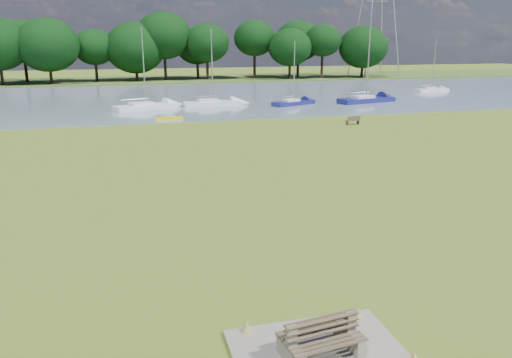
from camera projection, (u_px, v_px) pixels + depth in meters
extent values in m
plane|color=olive|center=(215.00, 192.00, 25.17)|extent=(220.00, 220.00, 0.00)
cube|color=gray|center=(156.00, 99.00, 64.21)|extent=(220.00, 40.00, 0.10)
cube|color=#4C6626|center=(144.00, 81.00, 92.10)|extent=(220.00, 20.00, 0.40)
cube|color=gray|center=(320.00, 355.00, 12.14)|extent=(4.20, 3.20, 0.10)
cube|color=gray|center=(291.00, 353.00, 11.76)|extent=(0.39, 1.15, 0.47)
cube|color=gray|center=(291.00, 337.00, 11.65)|extent=(0.26, 0.22, 0.59)
cube|color=gray|center=(349.00, 338.00, 12.36)|extent=(0.39, 1.15, 0.47)
cube|color=gray|center=(350.00, 322.00, 12.24)|extent=(0.26, 0.22, 0.59)
cube|color=brown|center=(329.00, 344.00, 11.68)|extent=(1.98, 0.69, 0.04)
cube|color=brown|center=(323.00, 326.00, 11.83)|extent=(1.94, 0.40, 0.47)
cube|color=brown|center=(314.00, 328.00, 12.31)|extent=(1.98, 0.69, 0.04)
cube|color=brown|center=(320.00, 322.00, 11.98)|extent=(1.94, 0.40, 0.47)
cube|color=brown|center=(347.00, 123.00, 44.65)|extent=(0.11, 0.40, 0.40)
cube|color=brown|center=(358.00, 122.00, 45.04)|extent=(0.11, 0.40, 0.40)
cube|color=brown|center=(353.00, 120.00, 44.79)|extent=(1.34, 0.52, 0.04)
cube|color=brown|center=(354.00, 118.00, 44.58)|extent=(1.31, 0.18, 0.39)
cube|color=yellow|center=(169.00, 118.00, 47.43)|extent=(2.65, 0.76, 0.26)
cylinder|color=#9A9CA1|center=(372.00, 0.00, 94.67)|extent=(0.26, 0.26, 28.65)
cylinder|color=#9A9CA1|center=(396.00, 1.00, 95.91)|extent=(0.26, 0.26, 28.65)
cylinder|color=#9A9CA1|center=(360.00, 2.00, 99.33)|extent=(0.26, 0.26, 28.65)
cylinder|color=#9A9CA1|center=(383.00, 2.00, 100.58)|extent=(0.26, 0.26, 28.65)
cylinder|color=black|center=(2.00, 72.00, 82.06)|extent=(0.53, 0.53, 4.06)
cylinder|color=black|center=(47.00, 70.00, 83.76)|extent=(0.53, 0.53, 4.37)
ellipsoid|color=black|center=(44.00, 37.00, 82.31)|extent=(8.52, 8.52, 7.24)
cylinder|color=black|center=(91.00, 72.00, 85.62)|extent=(0.53, 0.53, 3.45)
ellipsoid|color=black|center=(89.00, 47.00, 84.48)|extent=(9.58, 9.58, 8.14)
cylinder|color=black|center=(133.00, 71.00, 87.32)|extent=(0.53, 0.53, 3.76)
ellipsoid|color=black|center=(131.00, 43.00, 86.08)|extent=(7.45, 7.45, 6.33)
cylinder|color=black|center=(173.00, 69.00, 89.02)|extent=(0.53, 0.53, 4.06)
ellipsoid|color=black|center=(172.00, 40.00, 87.67)|extent=(8.52, 8.52, 7.24)
cylinder|color=black|center=(212.00, 68.00, 90.72)|extent=(0.53, 0.53, 4.37)
ellipsoid|color=black|center=(211.00, 37.00, 89.27)|extent=(9.58, 9.58, 8.14)
cylinder|color=black|center=(249.00, 70.00, 92.59)|extent=(0.53, 0.53, 3.45)
ellipsoid|color=black|center=(249.00, 46.00, 91.44)|extent=(7.45, 7.45, 6.33)
cylinder|color=black|center=(285.00, 68.00, 94.29)|extent=(0.53, 0.53, 3.76)
ellipsoid|color=black|center=(285.00, 43.00, 93.04)|extent=(8.52, 8.52, 7.24)
cylinder|color=black|center=(320.00, 67.00, 95.99)|extent=(0.53, 0.53, 4.06)
ellipsoid|color=black|center=(320.00, 40.00, 94.64)|extent=(9.58, 9.58, 8.14)
cylinder|color=black|center=(353.00, 65.00, 97.69)|extent=(0.53, 0.53, 4.37)
ellipsoid|color=black|center=(354.00, 37.00, 96.24)|extent=(7.45, 7.45, 6.33)
cube|color=navy|center=(294.00, 102.00, 57.71)|extent=(5.65, 3.59, 0.66)
cube|color=silver|center=(291.00, 99.00, 57.34)|extent=(2.24, 1.87, 0.43)
cylinder|color=#A5A8AD|center=(294.00, 71.00, 56.76)|extent=(0.11, 0.11, 6.70)
cube|color=silver|center=(146.00, 106.00, 54.30)|extent=(7.23, 4.50, 0.74)
cube|color=silver|center=(141.00, 102.00, 53.85)|extent=(2.86, 2.37, 0.47)
cylinder|color=#A5A8AD|center=(144.00, 67.00, 53.17)|extent=(0.13, 0.13, 8.04)
cube|color=navy|center=(366.00, 99.00, 60.02)|extent=(7.68, 3.78, 0.79)
cube|color=silver|center=(363.00, 95.00, 59.61)|extent=(2.90, 2.20, 0.51)
cylinder|color=#A5A8AD|center=(369.00, 58.00, 58.69)|extent=(0.14, 0.14, 9.41)
cube|color=silver|center=(432.00, 90.00, 72.14)|extent=(5.23, 1.98, 0.62)
cube|color=silver|center=(430.00, 87.00, 71.90)|extent=(1.90, 1.31, 0.40)
cylinder|color=#A5A8AD|center=(434.00, 63.00, 71.13)|extent=(0.11, 0.11, 7.20)
cube|color=silver|center=(213.00, 103.00, 57.04)|extent=(6.72, 2.22, 0.71)
cube|color=silver|center=(208.00, 99.00, 56.77)|extent=(2.40, 1.58, 0.46)
cylinder|color=#A5A8AD|center=(212.00, 66.00, 55.92)|extent=(0.12, 0.12, 7.97)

